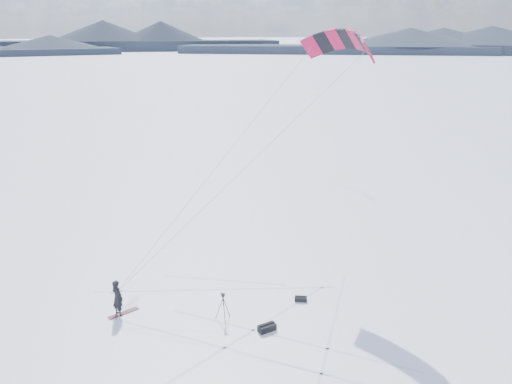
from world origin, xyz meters
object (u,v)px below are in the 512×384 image
gear_bag_a (267,328)px  snowkiter (119,314)px  tripod (223,303)px  gear_bag_b (301,299)px  snowboard (123,313)px

gear_bag_a → snowkiter: bearing=138.5°
tripod → gear_bag_b: tripod is taller
gear_bag_b → tripod: bearing=-150.2°
gear_bag_a → gear_bag_b: gear_bag_a is taller
tripod → gear_bag_a: (1.34, -1.80, -0.74)m
snowboard → gear_bag_a: size_ratio=1.84×
snowkiter → tripod: tripod is taller
gear_bag_a → gear_bag_b: (2.83, 1.45, -0.04)m
snowboard → tripod: bearing=-46.6°
tripod → gear_bag_a: size_ratio=1.67×
snowboard → tripod: size_ratio=1.10×
gear_bag_b → gear_bag_a: bearing=-118.3°
snowkiter → snowboard: size_ratio=1.20×
tripod → snowboard: bearing=128.3°
gear_bag_a → tripod: bearing=125.2°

